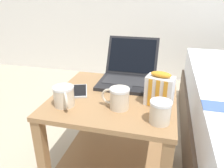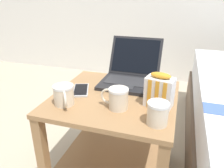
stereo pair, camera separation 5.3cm
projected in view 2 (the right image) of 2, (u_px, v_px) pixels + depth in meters
bedside_table at (114, 127)px, 1.14m from camera, size 0.59×0.57×0.51m
laptop at (131, 74)px, 1.22m from camera, size 0.30×0.34×0.22m
mug_front_left at (64, 94)px, 0.97m from camera, size 0.10×0.12×0.09m
mug_front_right at (158, 112)px, 0.83m from camera, size 0.08×0.12×0.09m
mug_mid_center at (118, 97)px, 0.94m from camera, size 0.13×0.09×0.09m
snack_bag at (159, 91)px, 0.95m from camera, size 0.13×0.10×0.16m
cell_phone at (81, 90)px, 1.12m from camera, size 0.12×0.17×0.01m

